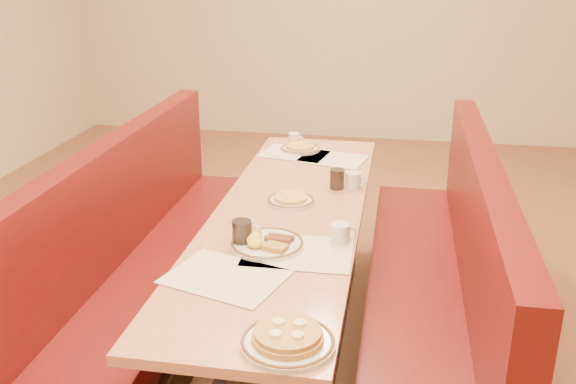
% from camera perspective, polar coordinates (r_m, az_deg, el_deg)
% --- Properties ---
extents(ground, '(8.00, 8.00, 0.00)m').
position_cam_1_polar(ground, '(3.43, 0.02, -13.35)').
color(ground, '#9E6647').
rests_on(ground, ground).
extents(diner_table, '(0.70, 2.50, 0.75)m').
position_cam_1_polar(diner_table, '(3.24, 0.02, -7.86)').
color(diner_table, black).
rests_on(diner_table, ground).
extents(booth_left, '(0.55, 2.50, 1.05)m').
position_cam_1_polar(booth_left, '(3.43, -12.20, -6.85)').
color(booth_left, '#4C3326').
rests_on(booth_left, ground).
extents(booth_right, '(0.55, 2.50, 1.05)m').
position_cam_1_polar(booth_right, '(3.21, 13.15, -8.95)').
color(booth_right, '#4C3326').
rests_on(booth_right, ground).
extents(placemat_near_left, '(0.51, 0.44, 0.00)m').
position_cam_1_polar(placemat_near_left, '(2.48, -5.58, -7.51)').
color(placemat_near_left, beige).
rests_on(placemat_near_left, diner_table).
extents(placemat_near_right, '(0.45, 0.34, 0.00)m').
position_cam_1_polar(placemat_near_right, '(2.66, 0.92, -5.36)').
color(placemat_near_right, beige).
rests_on(placemat_near_right, diner_table).
extents(placemat_far_left, '(0.45, 0.37, 0.00)m').
position_cam_1_polar(placemat_far_left, '(3.94, 0.62, 3.48)').
color(placemat_far_left, beige).
rests_on(placemat_far_left, diner_table).
extents(placemat_far_right, '(0.43, 0.36, 0.00)m').
position_cam_1_polar(placemat_far_right, '(3.84, 3.98, 2.97)').
color(placemat_far_right, beige).
rests_on(placemat_far_right, diner_table).
extents(pancake_plate, '(0.31, 0.31, 0.07)m').
position_cam_1_polar(pancake_plate, '(2.07, -0.03, -12.97)').
color(pancake_plate, beige).
rests_on(pancake_plate, diner_table).
extents(eggs_plate, '(0.31, 0.31, 0.06)m').
position_cam_1_polar(eggs_plate, '(2.70, -1.97, -4.55)').
color(eggs_plate, beige).
rests_on(eggs_plate, diner_table).
extents(extra_plate_mid, '(0.23, 0.23, 0.05)m').
position_cam_1_polar(extra_plate_mid, '(3.17, 0.23, -0.69)').
color(extra_plate_mid, beige).
rests_on(extra_plate_mid, diner_table).
extents(extra_plate_far, '(0.25, 0.25, 0.05)m').
position_cam_1_polar(extra_plate_far, '(3.99, 1.10, 3.91)').
color(extra_plate_far, beige).
rests_on(extra_plate_far, diner_table).
extents(coffee_mug_a, '(0.11, 0.08, 0.09)m').
position_cam_1_polar(coffee_mug_a, '(2.73, 4.73, -3.69)').
color(coffee_mug_a, beige).
rests_on(coffee_mug_a, diner_table).
extents(coffee_mug_b, '(0.13, 0.09, 0.10)m').
position_cam_1_polar(coffee_mug_b, '(2.75, -3.94, -3.47)').
color(coffee_mug_b, beige).
rests_on(coffee_mug_b, diner_table).
extents(coffee_mug_c, '(0.11, 0.08, 0.09)m').
position_cam_1_polar(coffee_mug_c, '(3.37, 5.87, 1.06)').
color(coffee_mug_c, beige).
rests_on(coffee_mug_c, diner_table).
extents(coffee_mug_d, '(0.10, 0.07, 0.08)m').
position_cam_1_polar(coffee_mug_d, '(4.11, 0.57, 4.74)').
color(coffee_mug_d, beige).
rests_on(coffee_mug_d, diner_table).
extents(soda_tumbler_near, '(0.08, 0.08, 0.12)m').
position_cam_1_polar(soda_tumbler_near, '(2.70, -4.11, -3.70)').
color(soda_tumbler_near, black).
rests_on(soda_tumbler_near, diner_table).
extents(soda_tumbler_mid, '(0.08, 0.08, 0.11)m').
position_cam_1_polar(soda_tumbler_mid, '(3.36, 4.38, 1.18)').
color(soda_tumbler_mid, black).
rests_on(soda_tumbler_mid, diner_table).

